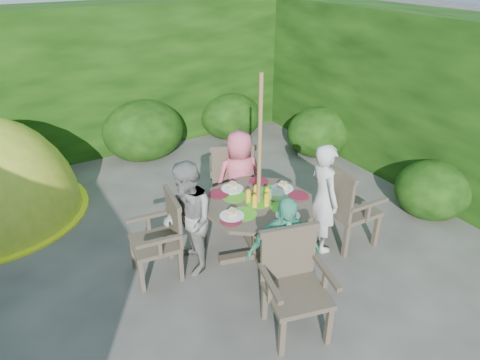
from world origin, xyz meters
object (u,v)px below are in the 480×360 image
garden_chair_right (345,205)px  garden_chair_back (232,176)px  child_back (239,179)px  parasol_pole (259,174)px  garden_chair_front (294,282)px  patio_table (259,211)px  garden_chair_left (161,236)px  child_right (323,198)px  child_left (188,219)px  child_front (283,254)px

garden_chair_right → garden_chair_back: 1.57m
garden_chair_right → child_back: bearing=40.8°
parasol_pole → garden_chair_right: size_ratio=2.15×
garden_chair_back → garden_chair_front: (-0.57, -2.11, -0.01)m
patio_table → garden_chair_front: 1.10m
garden_chair_right → garden_chair_back: garden_chair_right is taller
garden_chair_right → garden_chair_left: garden_chair_right is taller
child_right → child_left: bearing=84.9°
child_front → parasol_pole: bearing=94.8°
garden_chair_left → child_back: 1.36m
child_front → child_back: bearing=94.8°
parasol_pole → garden_chair_front: (-0.29, -1.05, -0.57)m
garden_chair_front → child_left: size_ratio=0.75×
garden_chair_front → child_front: bearing=88.5°
parasol_pole → child_right: bearing=-15.6°
parasol_pole → child_right: (0.77, -0.21, -0.42)m
garden_chair_left → child_front: child_front is taller
garden_chair_left → child_left: bearing=79.3°
child_right → child_front: 1.13m
garden_chair_front → garden_chair_back: bearing=89.3°
parasol_pole → garden_chair_left: 1.25m
garden_chair_back → child_back: child_back is taller
garden_chair_right → child_front: size_ratio=0.81×
patio_table → child_back: 0.80m
patio_table → garden_chair_left: bearing=163.9°
parasol_pole → garden_chair_back: parasol_pole is taller
garden_chair_left → garden_chair_back: garden_chair_back is taller
child_right → parasol_pole: bearing=84.9°
garden_chair_right → patio_table: bearing=76.6°
parasol_pole → child_back: bearing=74.4°
parasol_pole → child_front: 0.93m
parasol_pole → child_front: bearing=-105.6°
child_right → child_back: 1.13m
patio_table → child_left: 0.80m
garden_chair_back → child_right: size_ratio=0.75×
garden_chair_right → child_left: (-1.82, 0.53, 0.12)m
garden_chair_back → child_left: 1.35m
patio_table → garden_chair_left: garden_chair_left is taller
garden_chair_left → child_left: size_ratio=0.70×
garden_chair_front → child_back: child_back is taller
patio_table → garden_chair_right: size_ratio=1.56×
child_right → child_back: child_right is taller
patio_table → parasol_pole: (-0.00, 0.00, 0.47)m
parasol_pole → garden_chair_right: (1.05, -0.31, -0.55)m
patio_table → garden_chair_back: garden_chair_back is taller
parasol_pole → child_back: size_ratio=1.71×
patio_table → garden_chair_front: garden_chair_front is taller
garden_chair_left → child_back: child_back is taller
child_back → child_front: child_back is taller
garden_chair_right → child_left: 1.89m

